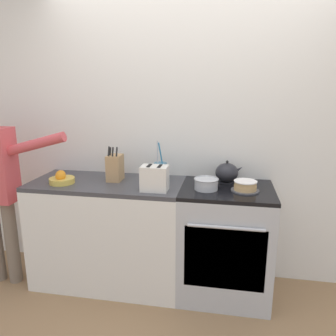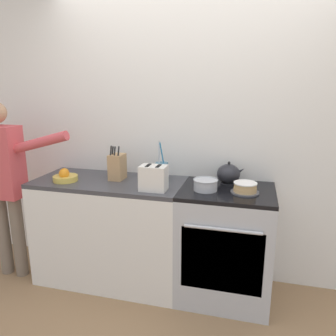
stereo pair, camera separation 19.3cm
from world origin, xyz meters
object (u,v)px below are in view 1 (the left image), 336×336
mixing_bowl (206,184)px  utensil_crock (160,171)px  layer_cake (245,186)px  knife_block (115,168)px  tea_kettle (227,173)px  stove_range (225,242)px  fruit_bowl (62,179)px  toaster (155,178)px

mixing_bowl → utensil_crock: (-0.40, 0.18, 0.04)m
layer_cake → knife_block: bearing=174.7°
layer_cake → tea_kettle: bearing=122.3°
tea_kettle → utensil_crock: bearing=-173.9°
stove_range → fruit_bowl: fruit_bowl is taller
layer_cake → fruit_bowl: fruit_bowl is taller
utensil_crock → layer_cake: bearing=-13.2°
mixing_bowl → layer_cake: bearing=2.5°
mixing_bowl → fruit_bowl: (-1.19, -0.05, -0.01)m
layer_cake → toaster: bearing=-170.6°
utensil_crock → mixing_bowl: bearing=-23.9°
knife_block → mixing_bowl: bearing=-8.3°
layer_cake → toaster: toaster is taller
fruit_bowl → toaster: toaster is taller
stove_range → layer_cake: (0.13, -0.05, 0.50)m
knife_block → utensil_crock: 0.39m
layer_cake → knife_block: knife_block is taller
layer_cake → utensil_crock: size_ratio=0.63×
tea_kettle → knife_block: 0.95m
stove_range → toaster: toaster is taller
mixing_bowl → fruit_bowl: size_ratio=0.93×
layer_cake → fruit_bowl: (-1.49, -0.06, 0.00)m
tea_kettle → knife_block: knife_block is taller
utensil_crock → tea_kettle: bearing=6.1°
stove_range → utensil_crock: bearing=168.2°
tea_kettle → fruit_bowl: size_ratio=1.12×
stove_range → layer_cake: 0.52m
stove_range → fruit_bowl: bearing=-175.4°
mixing_bowl → knife_block: knife_block is taller
layer_cake → utensil_crock: utensil_crock is taller
utensil_crock → toaster: utensil_crock is taller
knife_block → utensil_crock: (0.38, 0.06, -0.03)m
stove_range → tea_kettle: 0.57m
stove_range → fruit_bowl: (-1.35, -0.11, 0.50)m
tea_kettle → knife_block: (-0.94, -0.12, 0.03)m
layer_cake → tea_kettle: 0.27m
layer_cake → knife_block: 1.08m
stove_range → knife_block: knife_block is taller
stove_range → toaster: size_ratio=4.21×
mixing_bowl → utensil_crock: bearing=156.1°
mixing_bowl → knife_block: 0.79m
tea_kettle → toaster: 0.64m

